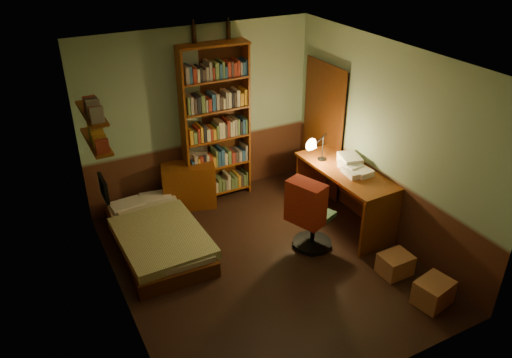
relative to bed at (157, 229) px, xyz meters
name	(u,v)px	position (x,y,z in m)	size (l,w,h in m)	color
floor	(265,264)	(1.08, -0.97, -0.28)	(3.50, 4.00, 0.02)	black
ceiling	(267,60)	(1.08, -0.97, 2.34)	(3.50, 4.00, 0.02)	silver
wall_back	(200,116)	(1.08, 1.04, 1.03)	(3.50, 0.02, 2.60)	gray
wall_left	(112,211)	(-0.68, -0.97, 1.03)	(0.02, 4.00, 2.60)	gray
wall_right	(386,143)	(2.84, -0.97, 1.03)	(0.02, 4.00, 2.60)	gray
wall_front	(382,273)	(1.08, -2.98, 1.03)	(3.50, 0.02, 2.60)	gray
doorway	(324,130)	(2.80, 0.33, 0.73)	(0.06, 0.90, 2.00)	black
door_trim	(322,131)	(2.77, 0.33, 0.73)	(0.02, 0.98, 2.08)	#3D1C09
bed	(157,229)	(0.00, 0.00, 0.00)	(0.98, 1.84, 0.55)	olive
dresser	(189,185)	(0.75, 0.79, 0.07)	(0.77, 0.38, 0.68)	#6F330F
mini_stereo	(198,154)	(0.96, 0.92, 0.49)	(0.30, 0.23, 0.16)	#B2B2B7
bookshelf	(216,125)	(1.26, 0.88, 0.91)	(1.02, 0.32, 2.37)	#6F330F
bottle_left	(194,34)	(1.04, 0.99, 2.22)	(0.07, 0.07, 0.25)	black
bottle_right	(228,30)	(1.55, 0.99, 2.21)	(0.06, 0.06, 0.23)	black
desk	(344,196)	(2.52, -0.64, 0.15)	(0.66, 1.58, 0.85)	#6F330F
paper_stack	(350,160)	(2.64, -0.54, 0.64)	(0.25, 0.34, 0.14)	silver
desk_lamp	(323,142)	(2.38, -0.24, 0.85)	(0.16, 0.16, 0.55)	black
office_chair	(314,211)	(1.83, -0.92, 0.27)	(0.54, 0.48, 1.08)	#2D5239
red_jacket	(296,153)	(1.59, -0.80, 1.09)	(0.26, 0.48, 0.57)	#B42C18
wall_shelf_lower	(96,141)	(-0.56, 0.13, 1.33)	(0.20, 0.90, 0.03)	#6F330F
wall_shelf_upper	(91,113)	(-0.56, 0.13, 1.68)	(0.20, 0.90, 0.03)	#6F330F
framed_picture	(104,188)	(-0.64, -0.37, 0.98)	(0.04, 0.32, 0.26)	black
cardboard_box_a	(433,292)	(2.42, -2.48, -0.12)	(0.40, 0.32, 0.30)	#A7693F
cardboard_box_b	(395,264)	(2.41, -1.88, -0.14)	(0.37, 0.31, 0.26)	#A7693F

